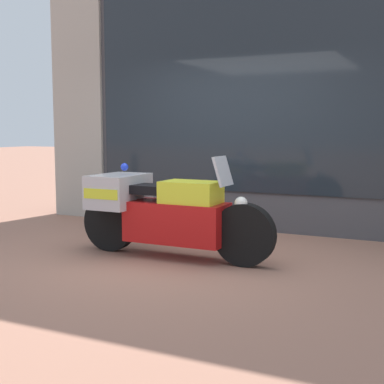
{
  "coord_description": "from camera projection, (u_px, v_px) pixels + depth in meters",
  "views": [
    {
      "loc": [
        -0.69,
        -4.49,
        1.28
      ],
      "look_at": [
        -0.26,
        0.36,
        0.69
      ],
      "focal_mm": 50.0,
      "sensor_mm": 36.0,
      "label": 1
    }
  ],
  "objects": [
    {
      "name": "paramedic_motorcycle",
      "position": [
        132.0,
        219.0,
        4.37
      ],
      "size": [
        2.35,
        0.75,
        1.15
      ],
      "rotation": [
        0.0,
        0.0,
        0.04
      ],
      "color": "black",
      "rests_on": "ground"
    },
    {
      "name": "shop_building",
      "position": [
        165.0,
        66.0,
        6.35
      ],
      "size": [
        6.41,
        0.55,
        3.99
      ],
      "color": "#424247",
      "rests_on": "ground"
    },
    {
      "name": "ground_plane",
      "position": [
        225.0,
        275.0,
        4.65
      ],
      "size": [
        60.0,
        60.0,
        0.0
      ],
      "primitive_type": "plane",
      "color": "#9E6B56"
    },
    {
      "name": "window_display",
      "position": [
        233.0,
        192.0,
        6.64
      ],
      "size": [
        5.01,
        0.3,
        2.02
      ],
      "color": "slate",
      "rests_on": "ground"
    }
  ]
}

